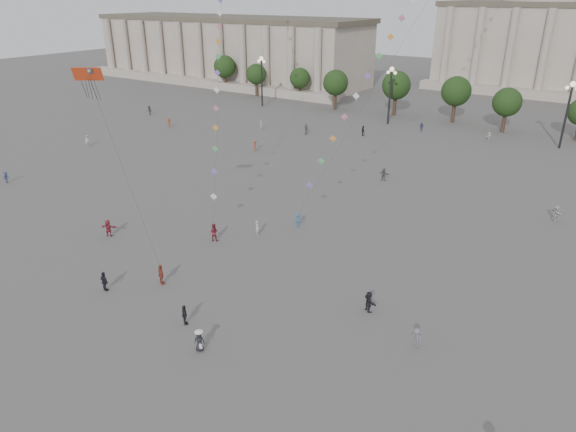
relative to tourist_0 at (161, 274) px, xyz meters
The scene contains 30 objects.
ground 8.34m from the tourist_0, 30.28° to the right, with size 360.00×360.00×0.00m, color #514F4D.
hall_west 112.73m from the tourist_0, 127.10° to the left, with size 84.00×26.22×17.20m.
hall_central 125.95m from the tourist_0, 86.72° to the left, with size 48.30×34.30×35.50m.
tree_row 74.30m from the tourist_0, 84.46° to the left, with size 137.12×5.12×8.00m.
lamp_post_far_west 76.19m from the tourist_0, 119.90° to the left, with size 2.00×0.90×10.65m.
lamp_post_mid_west 66.60m from the tourist_0, 96.79° to the left, with size 2.00×0.90×10.65m.
lamp_post_mid_east 69.75m from the tourist_0, 71.39° to the left, with size 2.00×0.90×10.65m.
person_crowd_0 63.82m from the tourist_0, 90.38° to the left, with size 0.95×0.40×1.63m, color navy.
person_crowd_1 48.79m from the tourist_0, 150.61° to the left, with size 0.90×0.70×1.85m, color white.
person_crowd_2 57.09m from the tourist_0, 135.18° to the left, with size 1.18×0.68×1.82m, color brown.
person_crowd_3 17.80m from the tourist_0, 20.47° to the left, with size 1.62×0.52×1.75m, color black.
person_crowd_4 64.63m from the tourist_0, 79.68° to the left, with size 1.48×0.47×1.60m, color white.
person_crowd_5 36.93m from the tourist_0, 169.49° to the left, with size 0.99×0.57×1.54m, color navy.
person_crowd_6 21.83m from the tourist_0, 10.76° to the left, with size 0.97×0.56×1.51m, color slate.
person_crowd_7 42.60m from the tourist_0, 52.11° to the left, with size 1.72×0.55×1.86m, color beige.
person_crowd_10 54.50m from the tourist_0, 117.47° to the left, with size 0.64×0.42×1.77m, color #B4B4B0.
person_crowd_12 35.84m from the tourist_0, 82.25° to the left, with size 1.59×0.51×1.72m, color #5D5C61.
person_crowd_13 12.47m from the tourist_0, 85.43° to the left, with size 0.60×0.39×1.63m, color #B5B5B0.
person_crowd_16 53.08m from the tourist_0, 108.38° to the left, with size 1.13×0.47×1.93m, color #5D5C61.
person_crowd_17 40.92m from the tourist_0, 115.80° to the left, with size 1.15×0.66×1.78m, color brown.
person_crowd_18 55.59m from the tourist_0, 98.11° to the left, with size 1.07×0.45×1.83m, color black.
person_crowd_21 69.12m from the tourist_0, 138.57° to the left, with size 1.19×0.68×1.84m, color #222328.
tourist_0 is the anchor object (origin of this frame).
tourist_1 6.65m from the tourist_0, 28.35° to the right, with size 0.98×0.41×1.67m, color black.
tourist_2 12.25m from the tourist_0, 162.40° to the left, with size 1.68×0.54×1.82m, color maroon.
tourist_4 4.68m from the tourist_0, 132.91° to the right, with size 1.04×0.43×1.78m, color black.
kite_flyer_0 9.20m from the tourist_0, 102.10° to the left, with size 0.90×0.70×1.85m, color maroon.
kite_flyer_1 16.81m from the tourist_0, 78.31° to the left, with size 1.07×0.61×1.65m, color #385C7E.
hat_person 10.17m from the tourist_0, 28.53° to the right, with size 0.90×0.81×1.69m.
dragon_kite 16.40m from the tourist_0, 160.51° to the right, with size 3.05×1.67×16.81m.
Camera 1 is at (23.33, -21.66, 23.26)m, focal length 32.00 mm.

